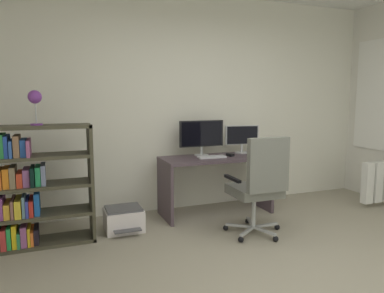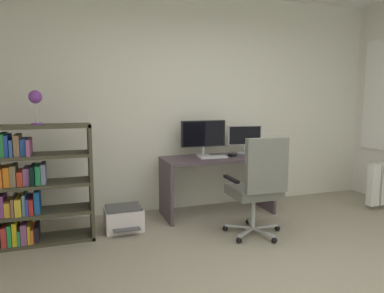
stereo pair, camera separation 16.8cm
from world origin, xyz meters
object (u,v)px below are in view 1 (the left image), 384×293
Objects in this scene: desk at (216,172)px; desk_lamp at (35,100)px; computer_mouse at (230,155)px; keyboard at (212,157)px; monitor_main at (202,135)px; monitor_secondary at (242,137)px; bookshelf at (33,188)px; office_chair at (259,183)px; printer at (124,219)px.

desk is 2.22m from desk_lamp.
desk_lamp is (-2.20, -0.23, 0.69)m from computer_mouse.
keyboard is 0.26m from computer_mouse.
monitor_main reaches higher than monitor_secondary.
desk_lamp reaches higher than computer_mouse.
bookshelf is (-1.94, -0.41, -0.41)m from monitor_main.
office_chair is (0.09, -0.87, 0.05)m from desk.
keyboard is at bearing -158.62° from monitor_secondary.
bookshelf is at bearing -170.72° from monitor_secondary.
keyboard is (-0.53, -0.21, -0.21)m from monitor_secondary.
monitor_main is at bearing 101.89° from office_chair.
bookshelf is at bearing -179.81° from desk_lamp.
desk_lamp is (-2.01, -0.26, 0.90)m from desk.
computer_mouse is 0.08× the size of bookshelf.
monitor_secondary is 0.38m from computer_mouse.
bookshelf reaches higher than keyboard.
monitor_secondary is 0.38× the size of bookshelf.
desk_lamp is at bearing -171.43° from keyboard.
desk is 2.35× the size of monitor_main.
bookshelf is at bearing -175.24° from printer.
monitor_main is 0.44m from computer_mouse.
office_chair is at bearing -111.85° from computer_mouse.
monitor_main is 1.28× the size of monitor_secondary.
desk_lamp is at bearing -174.91° from printer.
desk_lamp is (-2.10, 0.62, 0.85)m from office_chair.
printer is at bearing 4.76° from bookshelf.
bookshelf is (-2.52, -0.41, -0.37)m from monitor_secondary.
keyboard is 0.29× the size of bookshelf.
monitor_secondary is at bearing 70.76° from office_chair.
printer is (-1.64, -0.34, -0.81)m from monitor_secondary.
monitor_secondary is 0.43× the size of office_chair.
bookshelf is (-2.16, 0.62, -0.00)m from office_chair.
monitor_main is 0.58m from monitor_secondary.
printer is (0.88, 0.07, -0.44)m from bookshelf.
monitor_secondary is 1.15m from office_chair.
desk is 0.28m from computer_mouse.
desk is at bearing 7.10° from bookshelf.
monitor_secondary is at bearing 9.28° from bookshelf.
monitor_main reaches higher than office_chair.
monitor_secondary is 1.33× the size of keyboard.
printer is (-1.28, 0.69, -0.45)m from office_chair.
monitor_main reaches higher than keyboard.
desk_lamp is at bearing 0.19° from bookshelf.
computer_mouse is 0.23× the size of printer.
keyboard is 2.06m from desk_lamp.
monitor_main is 0.33m from keyboard.
office_chair reaches higher than printer.
bookshelf reaches higher than computer_mouse.
desk_lamp is at bearing -167.68° from monitor_main.
keyboard is 2.01m from bookshelf.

